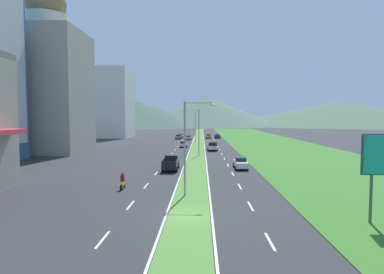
# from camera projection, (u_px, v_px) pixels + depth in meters

# --- Properties ---
(ground_plane) EXTENTS (600.00, 600.00, 0.00)m
(ground_plane) POSITION_uv_depth(u_px,v_px,m) (189.00, 217.00, 24.07)
(ground_plane) COLOR #2D2D30
(grass_median) EXTENTS (3.20, 240.00, 0.06)m
(grass_median) POSITION_uv_depth(u_px,v_px,m) (198.00, 145.00, 83.92)
(grass_median) COLOR #518438
(grass_median) RESTS_ON ground_plane
(grass_verge_right) EXTENTS (24.00, 240.00, 0.06)m
(grass_verge_right) POSITION_uv_depth(u_px,v_px,m) (277.00, 146.00, 83.31)
(grass_verge_right) COLOR #387028
(grass_verge_right) RESTS_ON ground_plane
(lane_dash_left_2) EXTENTS (0.16, 2.80, 0.01)m
(lane_dash_left_2) POSITION_uv_depth(u_px,v_px,m) (103.00, 239.00, 19.54)
(lane_dash_left_2) COLOR silver
(lane_dash_left_2) RESTS_ON ground_plane
(lane_dash_left_3) EXTENTS (0.16, 2.80, 0.01)m
(lane_dash_left_3) POSITION_uv_depth(u_px,v_px,m) (130.00, 205.00, 27.18)
(lane_dash_left_3) COLOR silver
(lane_dash_left_3) RESTS_ON ground_plane
(lane_dash_left_4) EXTENTS (0.16, 2.80, 0.01)m
(lane_dash_left_4) POSITION_uv_depth(u_px,v_px,m) (146.00, 186.00, 34.82)
(lane_dash_left_4) COLOR silver
(lane_dash_left_4) RESTS_ON ground_plane
(lane_dash_left_5) EXTENTS (0.16, 2.80, 0.01)m
(lane_dash_left_5) POSITION_uv_depth(u_px,v_px,m) (156.00, 173.00, 42.45)
(lane_dash_left_5) COLOR silver
(lane_dash_left_5) RESTS_ON ground_plane
(lane_dash_left_6) EXTENTS (0.16, 2.80, 0.01)m
(lane_dash_left_6) POSITION_uv_depth(u_px,v_px,m) (163.00, 165.00, 50.09)
(lane_dash_left_6) COLOR silver
(lane_dash_left_6) RESTS_ON ground_plane
(lane_dash_left_7) EXTENTS (0.16, 2.80, 0.01)m
(lane_dash_left_7) POSITION_uv_depth(u_px,v_px,m) (168.00, 159.00, 57.73)
(lane_dash_left_7) COLOR silver
(lane_dash_left_7) RESTS_ON ground_plane
(lane_dash_left_8) EXTENTS (0.16, 2.80, 0.01)m
(lane_dash_left_8) POSITION_uv_depth(u_px,v_px,m) (172.00, 154.00, 65.36)
(lane_dash_left_8) COLOR silver
(lane_dash_left_8) RESTS_ON ground_plane
(lane_dash_left_9) EXTENTS (0.16, 2.80, 0.01)m
(lane_dash_left_9) POSITION_uv_depth(u_px,v_px,m) (175.00, 150.00, 73.00)
(lane_dash_left_9) COLOR silver
(lane_dash_left_9) RESTS_ON ground_plane
(lane_dash_left_10) EXTENTS (0.16, 2.80, 0.01)m
(lane_dash_left_10) POSITION_uv_depth(u_px,v_px,m) (178.00, 147.00, 80.64)
(lane_dash_left_10) COLOR silver
(lane_dash_left_10) RESTS_ON ground_plane
(lane_dash_left_11) EXTENTS (0.16, 2.80, 0.01)m
(lane_dash_left_11) POSITION_uv_depth(u_px,v_px,m) (180.00, 144.00, 88.28)
(lane_dash_left_11) COLOR silver
(lane_dash_left_11) RESTS_ON ground_plane
(lane_dash_left_12) EXTENTS (0.16, 2.80, 0.01)m
(lane_dash_left_12) POSITION_uv_depth(u_px,v_px,m) (181.00, 142.00, 95.91)
(lane_dash_left_12) COLOR silver
(lane_dash_left_12) RESTS_ON ground_plane
(lane_dash_left_13) EXTENTS (0.16, 2.80, 0.01)m
(lane_dash_left_13) POSITION_uv_depth(u_px,v_px,m) (183.00, 140.00, 103.55)
(lane_dash_left_13) COLOR silver
(lane_dash_left_13) RESTS_ON ground_plane
(lane_dash_left_14) EXTENTS (0.16, 2.80, 0.01)m
(lane_dash_left_14) POSITION_uv_depth(u_px,v_px,m) (184.00, 139.00, 111.19)
(lane_dash_left_14) COLOR silver
(lane_dash_left_14) RESTS_ON ground_plane
(lane_dash_left_15) EXTENTS (0.16, 2.80, 0.01)m
(lane_dash_left_15) POSITION_uv_depth(u_px,v_px,m) (185.00, 137.00, 118.82)
(lane_dash_left_15) COLOR silver
(lane_dash_left_15) RESTS_ON ground_plane
(lane_dash_right_2) EXTENTS (0.16, 2.80, 0.01)m
(lane_dash_right_2) POSITION_uv_depth(u_px,v_px,m) (270.00, 241.00, 19.24)
(lane_dash_right_2) COLOR silver
(lane_dash_right_2) RESTS_ON ground_plane
(lane_dash_right_3) EXTENTS (0.16, 2.80, 0.01)m
(lane_dash_right_3) POSITION_uv_depth(u_px,v_px,m) (251.00, 206.00, 26.88)
(lane_dash_right_3) COLOR silver
(lane_dash_right_3) RESTS_ON ground_plane
(lane_dash_right_4) EXTENTS (0.16, 2.80, 0.01)m
(lane_dash_right_4) POSITION_uv_depth(u_px,v_px,m) (240.00, 186.00, 34.51)
(lane_dash_right_4) COLOR silver
(lane_dash_right_4) RESTS_ON ground_plane
(lane_dash_right_5) EXTENTS (0.16, 2.80, 0.01)m
(lane_dash_right_5) POSITION_uv_depth(u_px,v_px,m) (233.00, 174.00, 42.15)
(lane_dash_right_5) COLOR silver
(lane_dash_right_5) RESTS_ON ground_plane
(lane_dash_right_6) EXTENTS (0.16, 2.80, 0.01)m
(lane_dash_right_6) POSITION_uv_depth(u_px,v_px,m) (228.00, 165.00, 49.79)
(lane_dash_right_6) COLOR silver
(lane_dash_right_6) RESTS_ON ground_plane
(lane_dash_right_7) EXTENTS (0.16, 2.80, 0.01)m
(lane_dash_right_7) POSITION_uv_depth(u_px,v_px,m) (224.00, 159.00, 57.42)
(lane_dash_right_7) COLOR silver
(lane_dash_right_7) RESTS_ON ground_plane
(lane_dash_right_8) EXTENTS (0.16, 2.80, 0.01)m
(lane_dash_right_8) POSITION_uv_depth(u_px,v_px,m) (222.00, 154.00, 65.06)
(lane_dash_right_8) COLOR silver
(lane_dash_right_8) RESTS_ON ground_plane
(lane_dash_right_9) EXTENTS (0.16, 2.80, 0.01)m
(lane_dash_right_9) POSITION_uv_depth(u_px,v_px,m) (220.00, 150.00, 72.70)
(lane_dash_right_9) COLOR silver
(lane_dash_right_9) RESTS_ON ground_plane
(lane_dash_right_10) EXTENTS (0.16, 2.80, 0.01)m
(lane_dash_right_10) POSITION_uv_depth(u_px,v_px,m) (218.00, 147.00, 80.34)
(lane_dash_right_10) COLOR silver
(lane_dash_right_10) RESTS_ON ground_plane
(lane_dash_right_11) EXTENTS (0.16, 2.80, 0.01)m
(lane_dash_right_11) POSITION_uv_depth(u_px,v_px,m) (216.00, 144.00, 87.97)
(lane_dash_right_11) COLOR silver
(lane_dash_right_11) RESTS_ON ground_plane
(lane_dash_right_12) EXTENTS (0.16, 2.80, 0.01)m
(lane_dash_right_12) POSITION_uv_depth(u_px,v_px,m) (215.00, 142.00, 95.61)
(lane_dash_right_12) COLOR silver
(lane_dash_right_12) RESTS_ON ground_plane
(lane_dash_right_13) EXTENTS (0.16, 2.80, 0.01)m
(lane_dash_right_13) POSITION_uv_depth(u_px,v_px,m) (214.00, 140.00, 103.25)
(lane_dash_right_13) COLOR silver
(lane_dash_right_13) RESTS_ON ground_plane
(lane_dash_right_14) EXTENTS (0.16, 2.80, 0.01)m
(lane_dash_right_14) POSITION_uv_depth(u_px,v_px,m) (213.00, 139.00, 110.88)
(lane_dash_right_14) COLOR silver
(lane_dash_right_14) RESTS_ON ground_plane
(lane_dash_right_15) EXTENTS (0.16, 2.80, 0.01)m
(lane_dash_right_15) POSITION_uv_depth(u_px,v_px,m) (213.00, 137.00, 118.52)
(lane_dash_right_15) COLOR silver
(lane_dash_right_15) RESTS_ON ground_plane
(edge_line_median_left) EXTENTS (0.16, 240.00, 0.01)m
(edge_line_median_left) POSITION_uv_depth(u_px,v_px,m) (191.00, 146.00, 83.98)
(edge_line_median_left) COLOR silver
(edge_line_median_left) RESTS_ON ground_plane
(edge_line_median_right) EXTENTS (0.16, 240.00, 0.01)m
(edge_line_median_right) POSITION_uv_depth(u_px,v_px,m) (205.00, 146.00, 83.87)
(edge_line_median_right) COLOR silver
(edge_line_median_right) RESTS_ON ground_plane
(domed_building) EXTENTS (15.01, 15.01, 35.41)m
(domed_building) POSITION_uv_depth(u_px,v_px,m) (48.00, 82.00, 67.50)
(domed_building) COLOR #9E9384
(domed_building) RESTS_ON ground_plane
(midrise_colored) EXTENTS (16.66, 16.66, 25.28)m
(midrise_colored) POSITION_uv_depth(u_px,v_px,m) (108.00, 103.00, 118.67)
(midrise_colored) COLOR silver
(midrise_colored) RESTS_ON ground_plane
(hill_far_left) EXTENTS (148.05, 148.05, 24.67)m
(hill_far_left) POSITION_uv_depth(u_px,v_px,m) (123.00, 111.00, 262.55)
(hill_far_left) COLOR #3D5647
(hill_far_left) RESTS_ON ground_plane
(hill_far_center) EXTENTS (127.07, 127.07, 24.75)m
(hill_far_center) POSITION_uv_depth(u_px,v_px,m) (205.00, 111.00, 271.51)
(hill_far_center) COLOR #516B56
(hill_far_center) RESTS_ON ground_plane
(hill_far_right) EXTENTS (210.56, 210.56, 21.90)m
(hill_far_right) POSITION_uv_depth(u_px,v_px,m) (338.00, 113.00, 292.06)
(hill_far_right) COLOR #47664C
(hill_far_right) RESTS_ON ground_plane
(street_lamp_near) EXTENTS (2.99, 0.44, 8.99)m
(street_lamp_near) POSITION_uv_depth(u_px,v_px,m) (188.00, 142.00, 29.99)
(street_lamp_near) COLOR #99999E
(street_lamp_near) RESTS_ON ground_plane
(street_lamp_mid) EXTENTS (3.48, 0.51, 9.04)m
(street_lamp_mid) POSITION_uv_depth(u_px,v_px,m) (197.00, 129.00, 61.70)
(street_lamp_mid) COLOR #99999E
(street_lamp_mid) RESTS_ON ground_plane
(street_lamp_far) EXTENTS (3.46, 0.48, 8.66)m
(street_lamp_far) POSITION_uv_depth(u_px,v_px,m) (197.00, 125.00, 93.47)
(street_lamp_far) COLOR #99999E
(street_lamp_far) RESTS_ON ground_plane
(car_0) EXTENTS (1.92, 4.45, 1.42)m
(car_0) POSITION_uv_depth(u_px,v_px,m) (188.00, 138.00, 105.10)
(car_0) COLOR #B2B2B7
(car_0) RESTS_ON ground_plane
(car_1) EXTENTS (1.88, 4.73, 1.64)m
(car_1) POSITION_uv_depth(u_px,v_px,m) (240.00, 163.00, 46.54)
(car_1) COLOR silver
(car_1) RESTS_ON ground_plane
(car_2) EXTENTS (1.85, 4.09, 1.51)m
(car_2) POSITION_uv_depth(u_px,v_px,m) (183.00, 144.00, 79.28)
(car_2) COLOR #B2B2B7
(car_2) RESTS_ON ground_plane
(car_3) EXTENTS (1.96, 4.75, 1.51)m
(car_3) POSITION_uv_depth(u_px,v_px,m) (178.00, 137.00, 108.96)
(car_3) COLOR slate
(car_3) RESTS_ON ground_plane
(car_4) EXTENTS (1.93, 4.11, 1.46)m
(car_4) POSITION_uv_depth(u_px,v_px,m) (208.00, 136.00, 112.66)
(car_4) COLOR #C6842D
(car_4) RESTS_ON ground_plane
(car_5) EXTENTS (2.03, 4.19, 1.50)m
(car_5) POSITION_uv_depth(u_px,v_px,m) (180.00, 136.00, 115.26)
(car_5) COLOR #B2B2B7
(car_5) RESTS_ON ground_plane
(car_6) EXTENTS (2.03, 4.40, 1.45)m
(car_6) POSITION_uv_depth(u_px,v_px,m) (217.00, 136.00, 113.04)
(car_6) COLOR navy
(car_6) RESTS_ON ground_plane
(pickup_truck_0) EXTENTS (2.18, 5.40, 2.00)m
(pickup_truck_0) POSITION_uv_depth(u_px,v_px,m) (171.00, 163.00, 45.41)
(pickup_truck_0) COLOR black
(pickup_truck_0) RESTS_ON ground_plane
(pickup_truck_1) EXTENTS (2.18, 5.40, 2.00)m
(pickup_truck_1) POSITION_uv_depth(u_px,v_px,m) (212.00, 146.00, 71.68)
(pickup_truck_1) COLOR silver
(pickup_truck_1) RESTS_ON ground_plane
(motorcycle_rider) EXTENTS (0.36, 2.00, 1.80)m
(motorcycle_rider) POSITION_uv_depth(u_px,v_px,m) (123.00, 182.00, 33.05)
(motorcycle_rider) COLOR black
(motorcycle_rider) RESTS_ON ground_plane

